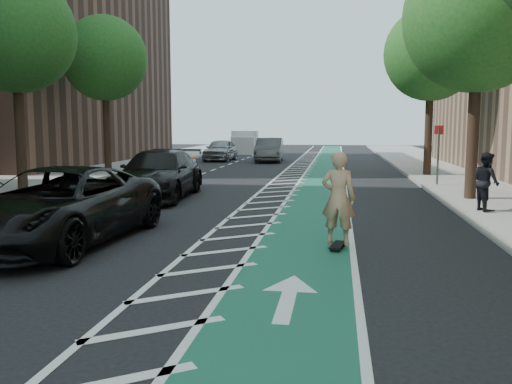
% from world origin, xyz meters
% --- Properties ---
extents(ground, '(120.00, 120.00, 0.00)m').
position_xyz_m(ground, '(0.00, 0.00, 0.00)').
color(ground, black).
rests_on(ground, ground).
extents(bike_lane, '(2.00, 90.00, 0.01)m').
position_xyz_m(bike_lane, '(3.00, 10.00, 0.01)').
color(bike_lane, '#195847').
rests_on(bike_lane, ground).
extents(buffer_strip, '(1.40, 90.00, 0.01)m').
position_xyz_m(buffer_strip, '(1.50, 10.00, 0.01)').
color(buffer_strip, silver).
rests_on(buffer_strip, ground).
extents(sidewalk_right, '(5.00, 90.00, 0.15)m').
position_xyz_m(sidewalk_right, '(9.50, 10.00, 0.07)').
color(sidewalk_right, gray).
rests_on(sidewalk_right, ground).
extents(sidewalk_left, '(5.00, 90.00, 0.15)m').
position_xyz_m(sidewalk_left, '(-9.50, 10.00, 0.07)').
color(sidewalk_left, gray).
rests_on(sidewalk_left, ground).
extents(curb_right, '(0.12, 90.00, 0.16)m').
position_xyz_m(curb_right, '(7.05, 10.00, 0.08)').
color(curb_right, gray).
rests_on(curb_right, ground).
extents(curb_left, '(0.12, 90.00, 0.16)m').
position_xyz_m(curb_left, '(-7.05, 10.00, 0.08)').
color(curb_left, gray).
rests_on(curb_left, ground).
extents(building_left_far, '(14.00, 22.00, 18.00)m').
position_xyz_m(building_left_far, '(-17.50, 24.00, 9.00)').
color(building_left_far, brown).
rests_on(building_left_far, ground).
extents(tree_r_c, '(4.20, 4.20, 7.90)m').
position_xyz_m(tree_r_c, '(7.90, 8.00, 5.77)').
color(tree_r_c, '#382619').
rests_on(tree_r_c, ground).
extents(tree_l_c, '(4.20, 4.20, 7.90)m').
position_xyz_m(tree_l_c, '(-7.90, 8.00, 5.77)').
color(tree_l_c, '#382619').
rests_on(tree_l_c, ground).
extents(tree_r_d, '(4.20, 4.20, 7.90)m').
position_xyz_m(tree_r_d, '(7.90, 16.00, 5.77)').
color(tree_r_d, '#382619').
rests_on(tree_r_d, ground).
extents(tree_l_d, '(4.20, 4.20, 7.90)m').
position_xyz_m(tree_l_d, '(-7.90, 16.00, 5.77)').
color(tree_l_d, '#382619').
rests_on(tree_l_d, ground).
extents(sign_post, '(0.35, 0.08, 2.47)m').
position_xyz_m(sign_post, '(7.60, 12.00, 1.35)').
color(sign_post, '#4C4C4C').
rests_on(sign_post, ground).
extents(skateboard, '(0.35, 0.79, 0.10)m').
position_xyz_m(skateboard, '(3.70, 0.54, 0.08)').
color(skateboard, black).
rests_on(skateboard, ground).
extents(skateboarder, '(0.75, 0.56, 1.88)m').
position_xyz_m(skateboarder, '(3.70, 0.54, 1.04)').
color(skateboarder, tan).
rests_on(skateboarder, skateboard).
extents(suv_near, '(2.95, 5.91, 1.61)m').
position_xyz_m(suv_near, '(-2.10, 0.20, 0.80)').
color(suv_near, black).
rests_on(suv_near, ground).
extents(suv_far, '(2.59, 5.73, 1.63)m').
position_xyz_m(suv_far, '(-2.40, 7.50, 0.81)').
color(suv_far, black).
rests_on(suv_far, ground).
extents(car_silver, '(1.89, 4.54, 1.53)m').
position_xyz_m(car_silver, '(-4.54, 27.26, 0.77)').
color(car_silver, '#929397').
rests_on(car_silver, ground).
extents(car_grey, '(1.98, 5.01, 1.62)m').
position_xyz_m(car_grey, '(-1.00, 26.82, 0.81)').
color(car_grey, '#4F4F53').
rests_on(car_grey, ground).
extents(pedestrian, '(0.79, 0.91, 1.61)m').
position_xyz_m(pedestrian, '(7.70, 5.21, 0.96)').
color(pedestrian, black).
rests_on(pedestrian, sidewalk_right).
extents(box_truck, '(2.59, 4.99, 2.00)m').
position_xyz_m(box_truck, '(-4.54, 37.29, 0.92)').
color(box_truck, silver).
rests_on(box_truck, ground).
extents(barrel_a, '(0.66, 0.66, 0.89)m').
position_xyz_m(barrel_a, '(-3.57, 3.86, 0.42)').
color(barrel_a, '#EF5B0C').
rests_on(barrel_a, ground).
extents(barrel_b, '(0.69, 0.69, 0.94)m').
position_xyz_m(barrel_b, '(-1.80, 9.55, 0.45)').
color(barrel_b, '#DA600B').
rests_on(barrel_b, ground).
extents(barrel_c, '(0.61, 0.61, 0.83)m').
position_xyz_m(barrel_c, '(-4.00, 17.44, 0.39)').
color(barrel_c, orange).
rests_on(barrel_c, ground).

